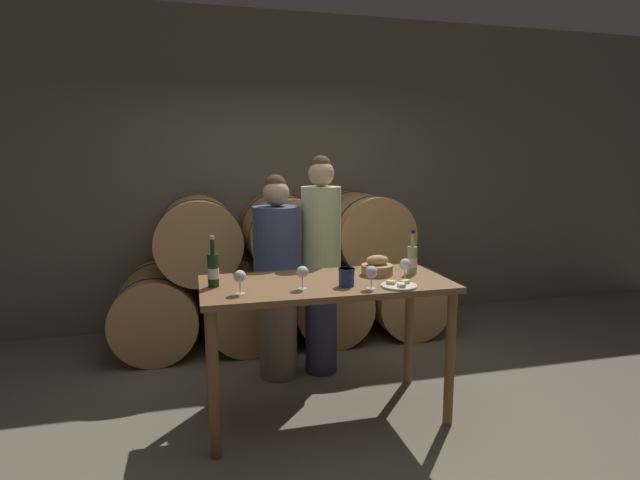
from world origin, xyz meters
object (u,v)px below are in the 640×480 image
wine_bottle_red (213,270)px  blue_crock (347,276)px  wine_glass_left (302,273)px  wine_glass_right (405,265)px  person_right (321,263)px  wine_bottle_white (412,259)px  tasting_table (326,300)px  cheese_plate (399,285)px  wine_glass_center (371,272)px  person_left (277,277)px  wine_glass_far_left (240,277)px  bread_basket (377,267)px

wine_bottle_red → blue_crock: bearing=-13.3°
wine_glass_left → wine_glass_right: same height
person_right → wine_bottle_white: bearing=-52.7°
tasting_table → wine_bottle_red: bearing=177.1°
tasting_table → wine_bottle_white: size_ratio=5.28×
blue_crock → cheese_plate: size_ratio=0.51×
wine_glass_center → person_right: bearing=94.2°
person_left → cheese_plate: (0.61, -0.96, 0.14)m
cheese_plate → wine_glass_far_left: wine_glass_far_left is taller
tasting_table → wine_glass_center: bearing=-49.9°
wine_glass_right → bread_basket: bearing=121.5°
person_right → wine_bottle_red: size_ratio=5.46×
bread_basket → wine_glass_right: 0.24m
wine_bottle_red → wine_bottle_white: bearing=1.0°
blue_crock → cheese_plate: bearing=-18.4°
wine_glass_left → wine_bottle_red: bearing=159.7°
wine_bottle_red → bread_basket: 1.12m
wine_glass_far_left → wine_glass_left: size_ratio=1.00×
wine_glass_left → tasting_table: bearing=39.9°
wine_bottle_white → cheese_plate: size_ratio=1.37×
wine_glass_center → wine_glass_right: bearing=27.9°
person_left → blue_crock: size_ratio=14.13×
wine_glass_far_left → cheese_plate: bearing=-4.7°
bread_basket → wine_glass_left: (-0.59, -0.25, 0.05)m
blue_crock → wine_glass_right: bearing=7.0°
wine_glass_center → wine_glass_left: bearing=166.1°
tasting_table → wine_glass_far_left: size_ratio=11.15×
wine_glass_left → wine_glass_center: bearing=-13.9°
wine_bottle_white → wine_glass_far_left: size_ratio=2.11×
wine_glass_right → blue_crock: bearing=-173.0°
wine_bottle_white → wine_glass_center: (-0.42, -0.32, 0.00)m
wine_bottle_white → bread_basket: 0.25m
wine_glass_center → wine_glass_right: 0.33m
tasting_table → wine_bottle_white: 0.68m
wine_bottle_white → blue_crock: 0.59m
wine_bottle_white → wine_glass_left: wine_bottle_white is taller
blue_crock → wine_glass_far_left: size_ratio=0.79×
bread_basket → person_left: bearing=134.5°
wine_glass_right → wine_bottle_white: bearing=52.7°
wine_bottle_white → blue_crock: bearing=-158.4°
person_left → bread_basket: size_ratio=7.43×
tasting_table → bread_basket: bearing=13.1°
wine_glass_far_left → blue_crock: bearing=2.1°
person_left → wine_glass_center: person_left is taller
tasting_table → wine_glass_left: wine_glass_left is taller
person_left → blue_crock: 0.93m
wine_bottle_white → blue_crock: (-0.55, -0.22, -0.04)m
person_right → wine_glass_far_left: person_right is taller
tasting_table → wine_glass_right: bearing=-11.6°
blue_crock → cheese_plate: 0.33m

